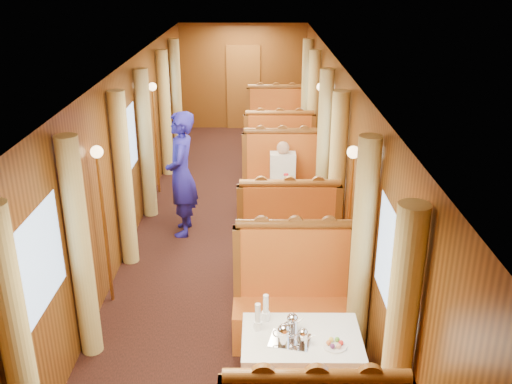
{
  "coord_description": "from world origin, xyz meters",
  "views": [
    {
      "loc": [
        0.37,
        -7.67,
        3.8
      ],
      "look_at": [
        0.34,
        -0.86,
        1.05
      ],
      "focal_mm": 40.0,
      "sensor_mm": 36.0,
      "label": 1
    }
  ],
  "objects_px": {
    "banquette_mid_fwd": "(288,241)",
    "fruit_plate": "(335,344)",
    "tea_tray": "(290,341)",
    "teapot_back": "(292,325)",
    "table_mid": "(284,213)",
    "rose_vase_far": "(276,117)",
    "banquette_far_aft": "(276,127)",
    "table_far": "(277,143)",
    "steward": "(181,174)",
    "table_near": "(300,371)",
    "teapot_left": "(284,337)",
    "rose_vase_mid": "(286,178)",
    "banquette_near_aft": "(294,304)",
    "passenger": "(283,171)",
    "banquette_mid_aft": "(282,185)",
    "banquette_far_fwd": "(279,156)",
    "teapot_right": "(303,339)"
  },
  "relations": [
    {
      "from": "table_far",
      "to": "banquette_far_fwd",
      "type": "height_order",
      "value": "banquette_far_fwd"
    },
    {
      "from": "banquette_far_aft",
      "to": "tea_tray",
      "type": "bearing_deg",
      "value": -90.78
    },
    {
      "from": "banquette_mid_fwd",
      "to": "teapot_back",
      "type": "xyz_separation_m",
      "value": [
        -0.08,
        -2.42,
        0.4
      ]
    },
    {
      "from": "tea_tray",
      "to": "banquette_far_aft",
      "type": "bearing_deg",
      "value": 89.22
    },
    {
      "from": "table_near",
      "to": "table_far",
      "type": "height_order",
      "value": "same"
    },
    {
      "from": "teapot_right",
      "to": "rose_vase_mid",
      "type": "bearing_deg",
      "value": 95.08
    },
    {
      "from": "table_near",
      "to": "teapot_back",
      "type": "distance_m",
      "value": 0.46
    },
    {
      "from": "tea_tray",
      "to": "teapot_back",
      "type": "distance_m",
      "value": 0.15
    },
    {
      "from": "table_far",
      "to": "teapot_left",
      "type": "xyz_separation_m",
      "value": [
        -0.16,
        -7.12,
        0.45
      ]
    },
    {
      "from": "tea_tray",
      "to": "rose_vase_mid",
      "type": "height_order",
      "value": "rose_vase_mid"
    },
    {
      "from": "banquette_mid_fwd",
      "to": "banquette_far_fwd",
      "type": "bearing_deg",
      "value": 90.0
    },
    {
      "from": "banquette_far_fwd",
      "to": "steward",
      "type": "height_order",
      "value": "steward"
    },
    {
      "from": "banquette_far_aft",
      "to": "fruit_plate",
      "type": "height_order",
      "value": "banquette_far_aft"
    },
    {
      "from": "table_mid",
      "to": "rose_vase_far",
      "type": "height_order",
      "value": "rose_vase_far"
    },
    {
      "from": "tea_tray",
      "to": "table_near",
      "type": "bearing_deg",
      "value": 33.77
    },
    {
      "from": "fruit_plate",
      "to": "table_mid",
      "type": "bearing_deg",
      "value": 94.27
    },
    {
      "from": "fruit_plate",
      "to": "teapot_right",
      "type": "bearing_deg",
      "value": 175.27
    },
    {
      "from": "steward",
      "to": "passenger",
      "type": "height_order",
      "value": "steward"
    },
    {
      "from": "table_near",
      "to": "passenger",
      "type": "height_order",
      "value": "passenger"
    },
    {
      "from": "table_far",
      "to": "rose_vase_mid",
      "type": "distance_m",
      "value": 3.56
    },
    {
      "from": "table_mid",
      "to": "passenger",
      "type": "height_order",
      "value": "passenger"
    },
    {
      "from": "table_mid",
      "to": "teapot_left",
      "type": "bearing_deg",
      "value": -92.58
    },
    {
      "from": "banquette_far_fwd",
      "to": "teapot_left",
      "type": "relative_size",
      "value": 7.14
    },
    {
      "from": "teapot_left",
      "to": "teapot_back",
      "type": "distance_m",
      "value": 0.2
    },
    {
      "from": "table_mid",
      "to": "fruit_plate",
      "type": "xyz_separation_m",
      "value": [
        0.27,
        -3.64,
        0.39
      ]
    },
    {
      "from": "table_near",
      "to": "steward",
      "type": "bearing_deg",
      "value": 112.63
    },
    {
      "from": "banquette_mid_aft",
      "to": "banquette_far_fwd",
      "type": "relative_size",
      "value": 1.0
    },
    {
      "from": "table_far",
      "to": "banquette_far_aft",
      "type": "height_order",
      "value": "banquette_far_aft"
    },
    {
      "from": "table_near",
      "to": "teapot_left",
      "type": "height_order",
      "value": "teapot_left"
    },
    {
      "from": "tea_tray",
      "to": "rose_vase_far",
      "type": "distance_m",
      "value": 7.06
    },
    {
      "from": "table_far",
      "to": "teapot_back",
      "type": "xyz_separation_m",
      "value": [
        -0.08,
        -6.94,
        0.45
      ]
    },
    {
      "from": "table_mid",
      "to": "rose_vase_mid",
      "type": "relative_size",
      "value": 2.92
    },
    {
      "from": "rose_vase_mid",
      "to": "rose_vase_far",
      "type": "relative_size",
      "value": 1.0
    },
    {
      "from": "banquette_mid_aft",
      "to": "table_far",
      "type": "relative_size",
      "value": 1.28
    },
    {
      "from": "steward",
      "to": "tea_tray",
      "type": "bearing_deg",
      "value": 18.24
    },
    {
      "from": "table_near",
      "to": "rose_vase_far",
      "type": "bearing_deg",
      "value": 90.23
    },
    {
      "from": "banquette_mid_fwd",
      "to": "banquette_far_aft",
      "type": "distance_m",
      "value": 5.53
    },
    {
      "from": "banquette_near_aft",
      "to": "banquette_far_aft",
      "type": "relative_size",
      "value": 1.0
    },
    {
      "from": "banquette_far_aft",
      "to": "teapot_back",
      "type": "height_order",
      "value": "banquette_far_aft"
    },
    {
      "from": "banquette_far_fwd",
      "to": "teapot_left",
      "type": "bearing_deg",
      "value": -91.53
    },
    {
      "from": "banquette_near_aft",
      "to": "rose_vase_far",
      "type": "bearing_deg",
      "value": 90.27
    },
    {
      "from": "banquette_mid_fwd",
      "to": "banquette_far_fwd",
      "type": "height_order",
      "value": "same"
    },
    {
      "from": "banquette_far_fwd",
      "to": "table_far",
      "type": "bearing_deg",
      "value": 90.0
    },
    {
      "from": "banquette_far_aft",
      "to": "passenger",
      "type": "height_order",
      "value": "banquette_far_aft"
    },
    {
      "from": "banquette_mid_fwd",
      "to": "fruit_plate",
      "type": "relative_size",
      "value": 6.34
    },
    {
      "from": "teapot_left",
      "to": "teapot_right",
      "type": "height_order",
      "value": "teapot_left"
    },
    {
      "from": "teapot_back",
      "to": "table_near",
      "type": "bearing_deg",
      "value": -62.57
    },
    {
      "from": "table_far",
      "to": "steward",
      "type": "distance_m",
      "value": 3.75
    },
    {
      "from": "rose_vase_mid",
      "to": "banquette_mid_aft",
      "type": "bearing_deg",
      "value": 90.66
    },
    {
      "from": "rose_vase_mid",
      "to": "table_near",
      "type": "bearing_deg",
      "value": -90.2
    }
  ]
}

